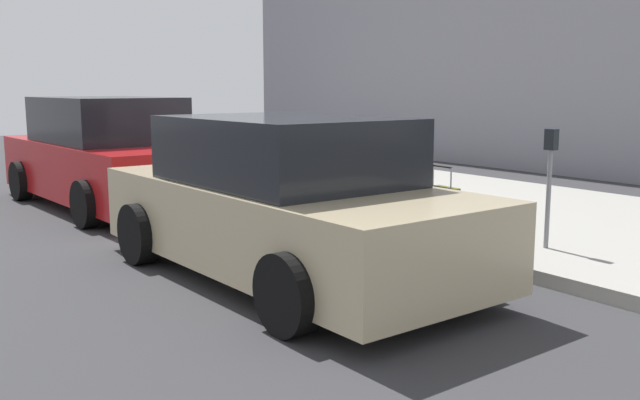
{
  "coord_description": "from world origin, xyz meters",
  "views": [
    {
      "loc": [
        -8.82,
        5.35,
        1.84
      ],
      "look_at": [
        -2.06,
        0.49,
        0.49
      ],
      "focal_mm": 39.11,
      "sensor_mm": 36.0,
      "label": 1
    }
  ],
  "objects": [
    {
      "name": "suitcase_teal_1",
      "position": [
        -2.46,
        -0.6,
        0.48
      ],
      "size": [
        0.45,
        0.19,
        0.93
      ],
      "color": "#0F606B",
      "rests_on": "sidewalk_curb"
    },
    {
      "name": "parking_meter",
      "position": [
        -4.32,
        -0.86,
        0.97
      ],
      "size": [
        0.12,
        0.09,
        1.27
      ],
      "color": "slate",
      "rests_on": "sidewalk_curb"
    },
    {
      "name": "suitcase_navy_5",
      "position": [
        -0.33,
        -0.69,
        0.42
      ],
      "size": [
        0.45,
        0.26,
        0.61
      ],
      "color": "navy",
      "rests_on": "sidewalk_curb"
    },
    {
      "name": "parked_car_beige_0",
      "position": [
        -3.23,
        1.75,
        0.73
      ],
      "size": [
        4.46,
        2.18,
        1.56
      ],
      "color": "tan",
      "rests_on": "ground_plane"
    },
    {
      "name": "ground_plane",
      "position": [
        0.0,
        0.0,
        0.0
      ],
      "size": [
        40.0,
        40.0,
        0.0
      ],
      "primitive_type": "plane",
      "color": "#333335"
    },
    {
      "name": "parked_car_red_1",
      "position": [
        1.83,
        1.75,
        0.79
      ],
      "size": [
        4.83,
        2.21,
        1.69
      ],
      "color": "#AD1619",
      "rests_on": "ground_plane"
    },
    {
      "name": "bollard_post",
      "position": [
        1.18,
        -0.46,
        0.55
      ],
      "size": [
        0.12,
        0.12,
        0.82
      ],
      "primitive_type": "cylinder",
      "color": "brown",
      "rests_on": "sidewalk_curb"
    },
    {
      "name": "suitcase_maroon_4",
      "position": [
        -0.88,
        -0.6,
        0.53
      ],
      "size": [
        0.41,
        0.22,
        0.98
      ],
      "color": "maroon",
      "rests_on": "sidewalk_curb"
    },
    {
      "name": "suitcase_black_2",
      "position": [
        -1.93,
        -0.57,
        0.48
      ],
      "size": [
        0.35,
        0.21,
        0.93
      ],
      "color": "black",
      "rests_on": "sidewalk_curb"
    },
    {
      "name": "sidewalk_curb",
      "position": [
        0.0,
        -2.5,
        0.07
      ],
      "size": [
        18.0,
        5.0,
        0.14
      ],
      "primitive_type": "cube",
      "color": "#9E9B93",
      "rests_on": "ground_plane"
    },
    {
      "name": "fire_hydrant",
      "position": [
        0.64,
        -0.61,
        0.52
      ],
      "size": [
        0.39,
        0.21,
        0.72
      ],
      "color": "#D89E0C",
      "rests_on": "sidewalk_curb"
    },
    {
      "name": "suitcase_olive_0",
      "position": [
        -3.0,
        -0.61,
        0.4
      ],
      "size": [
        0.4,
        0.29,
        0.79
      ],
      "color": "#59601E",
      "rests_on": "sidewalk_curb"
    },
    {
      "name": "suitcase_silver_3",
      "position": [
        -1.42,
        -0.62,
        0.52
      ],
      "size": [
        0.43,
        0.3,
        0.96
      ],
      "color": "#9EA0A8",
      "rests_on": "sidewalk_curb"
    }
  ]
}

